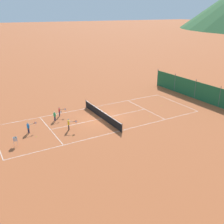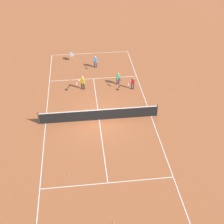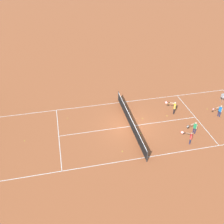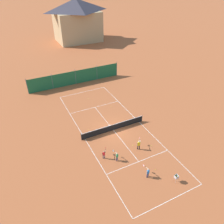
{
  "view_description": "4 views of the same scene",
  "coord_description": "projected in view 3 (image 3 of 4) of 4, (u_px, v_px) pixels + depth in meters",
  "views": [
    {
      "loc": [
        25.88,
        -13.57,
        12.11
      ],
      "look_at": [
        0.37,
        1.19,
        0.72
      ],
      "focal_mm": 42.0,
      "sensor_mm": 36.0,
      "label": 1
    },
    {
      "loc": [
        1.23,
        19.17,
        14.69
      ],
      "look_at": [
        -0.97,
        0.33,
        0.9
      ],
      "focal_mm": 50.0,
      "sensor_mm": 36.0,
      "label": 2
    },
    {
      "loc": [
        -17.96,
        5.74,
        14.43
      ],
      "look_at": [
        1.32,
        1.41,
        0.89
      ],
      "focal_mm": 42.0,
      "sensor_mm": 36.0,
      "label": 3
    },
    {
      "loc": [
        -10.51,
        -20.59,
        18.58
      ],
      "look_at": [
        0.89,
        2.19,
        1.36
      ],
      "focal_mm": 35.0,
      "sensor_mm": 36.0,
      "label": 4
    }
  ],
  "objects": [
    {
      "name": "tennis_ball_service_box",
      "position": [
        25.0,
        141.0,
        21.96
      ],
      "size": [
        0.07,
        0.07,
        0.07
      ],
      "primitive_type": "sphere",
      "color": "#CCE033",
      "rests_on": "ground"
    },
    {
      "name": "player_near_baseline",
      "position": [
        195.0,
        127.0,
        22.45
      ],
      "size": [
        0.38,
        1.02,
        1.16
      ],
      "color": "#23284C",
      "rests_on": "ground"
    },
    {
      "name": "tennis_ball_by_net_left",
      "position": [
        68.0,
        118.0,
        24.59
      ],
      "size": [
        0.07,
        0.07,
        0.07
      ],
      "primitive_type": "sphere",
      "color": "#CCE033",
      "rests_on": "ground"
    },
    {
      "name": "tennis_net",
      "position": [
        131.0,
        122.0,
        23.37
      ],
      "size": [
        9.18,
        0.08,
        1.06
      ],
      "color": "#2D2D2D",
      "rests_on": "ground"
    },
    {
      "name": "ground_plane",
      "position": [
        130.0,
        126.0,
        23.65
      ],
      "size": [
        600.0,
        600.0,
        0.0
      ],
      "primitive_type": "plane",
      "color": "#A8542D"
    },
    {
      "name": "tennis_ball_mid_court",
      "position": [
        167.0,
        116.0,
        24.93
      ],
      "size": [
        0.07,
        0.07,
        0.07
      ],
      "primitive_type": "sphere",
      "color": "#CCE033",
      "rests_on": "ground"
    },
    {
      "name": "player_near_service",
      "position": [
        174.0,
        107.0,
        24.92
      ],
      "size": [
        0.79,
        0.95,
        1.3
      ],
      "color": "black",
      "rests_on": "ground"
    },
    {
      "name": "tennis_ball_alley_right",
      "position": [
        169.0,
        104.0,
        26.74
      ],
      "size": [
        0.07,
        0.07,
        0.07
      ],
      "primitive_type": "sphere",
      "color": "#CCE033",
      "rests_on": "ground"
    },
    {
      "name": "player_far_baseline",
      "position": [
        220.0,
        110.0,
        24.52
      ],
      "size": [
        0.4,
        1.06,
        1.22
      ],
      "color": "#23284C",
      "rests_on": "ground"
    },
    {
      "name": "tennis_ball_by_net_right",
      "position": [
        141.0,
        133.0,
        22.75
      ],
      "size": [
        0.07,
        0.07,
        0.07
      ],
      "primitive_type": "sphere",
      "color": "#CCE033",
      "rests_on": "ground"
    },
    {
      "name": "tennis_ball_alley_left",
      "position": [
        122.0,
        151.0,
        20.9
      ],
      "size": [
        0.07,
        0.07,
        0.07
      ],
      "primitive_type": "sphere",
      "color": "#CCE033",
      "rests_on": "ground"
    },
    {
      "name": "court_line_markings",
      "position": [
        130.0,
        126.0,
        23.65
      ],
      "size": [
        8.25,
        23.85,
        0.01
      ],
      "color": "white",
      "rests_on": "ground"
    },
    {
      "name": "tennis_ball_near_corner",
      "position": [
        143.0,
        118.0,
        24.59
      ],
      "size": [
        0.07,
        0.07,
        0.07
      ],
      "primitive_type": "sphere",
      "color": "#CCE033",
      "rests_on": "ground"
    },
    {
      "name": "tennis_ball_far_corner",
      "position": [
        207.0,
        109.0,
        25.93
      ],
      "size": [
        0.07,
        0.07,
        0.07
      ],
      "primitive_type": "sphere",
      "color": "#CCE033",
      "rests_on": "ground"
    },
    {
      "name": "player_far_service",
      "position": [
        190.0,
        137.0,
        21.36
      ],
      "size": [
        0.73,
        0.84,
        1.14
      ],
      "color": "#23284C",
      "rests_on": "ground"
    },
    {
      "name": "ball_hopper",
      "position": [
        223.0,
        96.0,
        26.71
      ],
      "size": [
        0.36,
        0.36,
        0.89
      ],
      "color": "#B7B7BC",
      "rests_on": "ground"
    }
  ]
}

